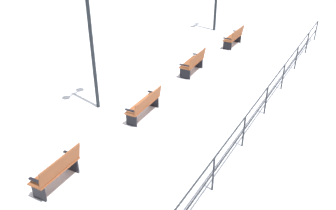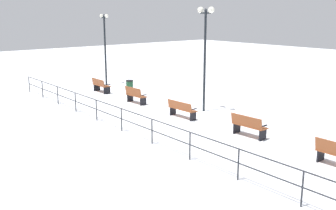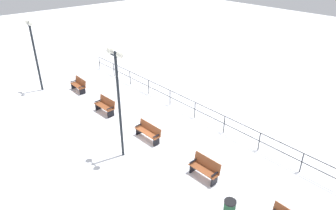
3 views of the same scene
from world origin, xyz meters
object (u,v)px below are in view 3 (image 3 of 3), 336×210
object	(u,v)px
bench_third	(148,131)
bench_second	(105,105)
lamppost_near	(34,46)
bench_nearest	(79,85)
bench_fourth	(205,168)
lamppost_middle	(117,82)

from	to	relation	value
bench_third	bench_second	bearing A→B (deg)	-89.65
bench_second	lamppost_near	world-z (taller)	lamppost_near
bench_nearest	bench_fourth	size ratio (longest dim) A/B	1.04
lamppost_near	bench_third	bearing A→B (deg)	100.25
bench_nearest	bench_third	distance (m)	7.97
bench_second	bench_third	xyz separation A→B (m)	(-0.17, 3.99, -0.03)
bench_third	lamppost_middle	xyz separation A→B (m)	(1.79, 0.29, 3.39)
bench_second	bench_fourth	size ratio (longest dim) A/B	1.07
bench_nearest	lamppost_middle	world-z (taller)	lamppost_middle
bench_nearest	lamppost_middle	size ratio (longest dim) A/B	0.28
lamppost_middle	bench_nearest	bearing A→B (deg)	-102.89
bench_second	lamppost_middle	distance (m)	5.68
bench_second	lamppost_near	bearing A→B (deg)	-77.28
bench_third	lamppost_near	bearing A→B (deg)	-81.83
bench_nearest	bench_fourth	distance (m)	11.96
bench_nearest	bench_second	world-z (taller)	bench_second
lamppost_near	lamppost_middle	distance (m)	10.19
lamppost_middle	lamppost_near	bearing A→B (deg)	-90.00
bench_fourth	lamppost_near	distance (m)	14.23
bench_third	bench_fourth	world-z (taller)	bench_fourth
bench_third	bench_fourth	size ratio (longest dim) A/B	1.15
bench_fourth	lamppost_near	world-z (taller)	lamppost_near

